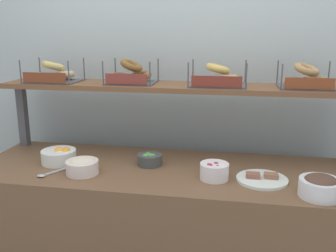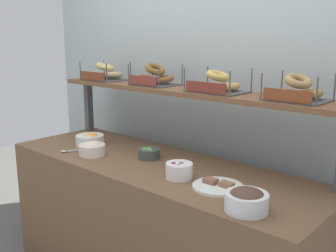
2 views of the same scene
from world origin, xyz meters
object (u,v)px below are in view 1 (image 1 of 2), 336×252
at_px(serving_spoon_near_plate, 48,174).
at_px(bagel_basket_cinnamon_raisin, 131,75).
at_px(bowl_chocolate_spread, 320,186).
at_px(bowl_potato_salad, 82,166).
at_px(bowl_fruit_salad, 59,156).
at_px(bowl_veggie_mix, 150,159).
at_px(serving_plate_white, 262,179).
at_px(bowl_beet_salad, 214,171).
at_px(bagel_basket_everything, 306,79).
at_px(bagel_basket_sesame, 217,78).
at_px(bagel_basket_plain, 53,74).

xyz_separation_m(serving_spoon_near_plate, bagel_basket_cinnamon_raisin, (0.33, 0.48, 0.47)).
height_order(bowl_chocolate_spread, serving_spoon_near_plate, bowl_chocolate_spread).
distance_m(bowl_potato_salad, serving_spoon_near_plate, 0.18).
height_order(bowl_fruit_salad, bowl_veggie_mix, bowl_fruit_salad).
bearing_deg(serving_plate_white, serving_spoon_near_plate, -173.70).
bearing_deg(bagel_basket_cinnamon_raisin, bowl_veggie_mix, -55.06).
relative_size(serving_plate_white, serving_spoon_near_plate, 1.67).
bearing_deg(bowl_beet_salad, bagel_basket_everything, 38.28).
bearing_deg(bowl_veggie_mix, bagel_basket_everything, 14.92).
xyz_separation_m(bowl_veggie_mix, bagel_basket_sesame, (0.36, 0.22, 0.44)).
height_order(bowl_veggie_mix, bagel_basket_everything, bagel_basket_everything).
relative_size(serving_plate_white, bagel_basket_cinnamon_raisin, 0.89).
height_order(bowl_veggie_mix, serving_plate_white, bowl_veggie_mix).
xyz_separation_m(bowl_fruit_salad, serving_plate_white, (1.13, -0.07, -0.03)).
height_order(bowl_potato_salad, bagel_basket_cinnamon_raisin, bagel_basket_cinnamon_raisin).
distance_m(bowl_potato_salad, bowl_beet_salad, 0.70).
height_order(serving_plate_white, bagel_basket_plain, bagel_basket_plain).
relative_size(bowl_potato_salad, bagel_basket_sesame, 0.53).
height_order(bagel_basket_plain, bagel_basket_cinnamon_raisin, bagel_basket_cinnamon_raisin).
distance_m(bowl_chocolate_spread, serving_plate_white, 0.29).
distance_m(bagel_basket_plain, bagel_basket_sesame, 1.01).
height_order(serving_plate_white, serving_spoon_near_plate, serving_plate_white).
bearing_deg(bowl_potato_salad, bagel_basket_everything, 19.79).
height_order(bowl_beet_salad, bagel_basket_cinnamon_raisin, bagel_basket_cinnamon_raisin).
height_order(bowl_beet_salad, bagel_basket_everything, bagel_basket_everything).
bearing_deg(bowl_veggie_mix, bowl_potato_salad, -148.85).
height_order(bowl_beet_salad, bagel_basket_sesame, bagel_basket_sesame).
bearing_deg(serving_plate_white, bowl_chocolate_spread, -29.87).
bearing_deg(serving_plate_white, bagel_basket_sesame, 127.06).
bearing_deg(serving_spoon_near_plate, bagel_basket_everything, 19.47).
bearing_deg(bagel_basket_cinnamon_raisin, bowl_fruit_salad, -141.13).
distance_m(bowl_chocolate_spread, serving_spoon_near_plate, 1.36).
bearing_deg(bagel_basket_cinnamon_raisin, serving_spoon_near_plate, -124.79).
relative_size(bowl_veggie_mix, bowl_beet_salad, 0.94).
bearing_deg(bagel_basket_sesame, bowl_fruit_salad, -162.59).
distance_m(bowl_potato_salad, bagel_basket_cinnamon_raisin, 0.63).
bearing_deg(bagel_basket_sesame, bagel_basket_cinnamon_raisin, 178.44).
bearing_deg(serving_spoon_near_plate, bagel_basket_plain, 109.59).
relative_size(bowl_potato_salad, serving_plate_white, 0.67).
bearing_deg(bowl_fruit_salad, bowl_chocolate_spread, -8.68).
relative_size(bagel_basket_cinnamon_raisin, bagel_basket_sesame, 0.89).
height_order(bowl_veggie_mix, bagel_basket_cinnamon_raisin, bagel_basket_cinnamon_raisin).
height_order(serving_plate_white, bagel_basket_cinnamon_raisin, bagel_basket_cinnamon_raisin).
relative_size(serving_spoon_near_plate, bagel_basket_plain, 0.49).
bearing_deg(bagel_basket_everything, serving_plate_white, -123.09).
xyz_separation_m(bowl_chocolate_spread, bowl_veggie_mix, (-0.86, 0.27, -0.02)).
xyz_separation_m(bowl_fruit_salad, bowl_veggie_mix, (0.52, 0.06, -0.01)).
relative_size(bowl_beet_salad, bagel_basket_everything, 0.50).
height_order(bowl_potato_salad, serving_spoon_near_plate, bowl_potato_salad).
distance_m(serving_spoon_near_plate, bagel_basket_cinnamon_raisin, 0.75).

